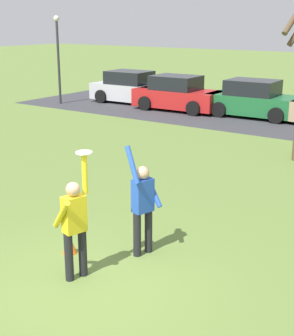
# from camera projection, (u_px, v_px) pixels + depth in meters

# --- Properties ---
(ground_plane) EXTENTS (120.00, 120.00, 0.00)m
(ground_plane) POSITION_uv_depth(u_px,v_px,m) (88.00, 284.00, 7.99)
(ground_plane) COLOR olive
(person_catcher) EXTENTS (0.48, 0.59, 2.08)m
(person_catcher) POSITION_uv_depth(u_px,v_px,m) (74.00, 222.00, 7.92)
(person_catcher) COLOR black
(person_catcher) RESTS_ON ground_plane
(person_defender) EXTENTS (0.54, 0.62, 2.04)m
(person_defender) POSITION_uv_depth(u_px,v_px,m) (143.00, 203.00, 8.76)
(person_defender) COLOR black
(person_defender) RESTS_ON ground_plane
(frisbee_disc) EXTENTS (0.26, 0.26, 0.02)m
(frisbee_disc) POSITION_uv_depth(u_px,v_px,m) (84.00, 152.00, 7.74)
(frisbee_disc) COLOR white
(frisbee_disc) RESTS_ON person_catcher
(parked_car_silver) EXTENTS (4.15, 2.14, 1.59)m
(parked_car_silver) POSITION_uv_depth(u_px,v_px,m) (131.00, 88.00, 25.22)
(parked_car_silver) COLOR #BCBCC1
(parked_car_silver) RESTS_ON ground_plane
(parked_car_red) EXTENTS (4.15, 2.14, 1.59)m
(parked_car_red) POSITION_uv_depth(u_px,v_px,m) (178.00, 94.00, 23.15)
(parked_car_red) COLOR red
(parked_car_red) RESTS_ON ground_plane
(parked_car_green) EXTENTS (4.15, 2.14, 1.59)m
(parked_car_green) POSITION_uv_depth(u_px,v_px,m) (254.00, 100.00, 21.52)
(parked_car_green) COLOR #1E6633
(parked_car_green) RESTS_ON ground_plane
(lamppost_by_lot) EXTENTS (0.28, 0.28, 4.26)m
(lamppost_by_lot) POSITION_uv_depth(u_px,v_px,m) (58.00, 51.00, 24.40)
(lamppost_by_lot) COLOR #2D2D33
(lamppost_by_lot) RESTS_ON ground_plane
(field_cone_orange) EXTENTS (0.26, 0.26, 0.32)m
(field_cone_orange) POSITION_uv_depth(u_px,v_px,m) (70.00, 245.00, 9.01)
(field_cone_orange) COLOR orange
(field_cone_orange) RESTS_ON ground_plane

